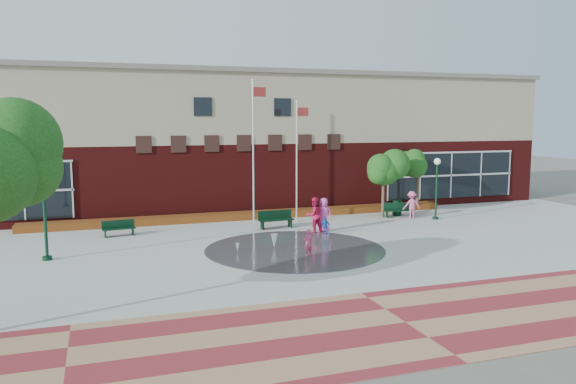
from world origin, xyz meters
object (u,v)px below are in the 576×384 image
object	(u,v)px
flagpole_left	(254,143)
child_splash	(308,243)
flagpole_right	(297,155)
trash_can	(397,208)
bench_left	(119,231)

from	to	relation	value
flagpole_left	child_splash	xyz separation A→B (m)	(-0.02, -9.09, -4.04)
flagpole_right	trash_can	size ratio (longest dim) A/B	7.04
flagpole_right	child_splash	world-z (taller)	flagpole_right
flagpole_left	child_splash	bearing A→B (deg)	-106.87
bench_left	trash_can	world-z (taller)	trash_can
child_splash	bench_left	bearing A→B (deg)	-67.47
trash_can	child_splash	distance (m)	12.15
flagpole_left	bench_left	distance (m)	9.17
bench_left	child_splash	xyz separation A→B (m)	(7.80, -7.14, 0.35)
flagpole_right	flagpole_left	bearing A→B (deg)	144.19
flagpole_right	child_splash	distance (m)	9.08
flagpole_left	trash_can	xyz separation A→B (m)	(9.05, -0.99, -4.14)
trash_can	child_splash	xyz separation A→B (m)	(-9.06, -8.09, 0.10)
flagpole_left	trash_can	distance (m)	10.00
bench_left	flagpole_left	bearing A→B (deg)	6.29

